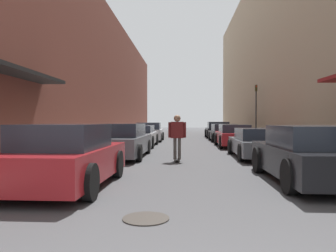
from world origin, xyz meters
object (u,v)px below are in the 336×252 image
Objects in this scene: parked_car_left_2 at (139,136)px; manhole_cover at (146,218)px; parked_car_left_1 at (123,141)px; parked_car_right_1 at (257,143)px; parked_car_right_4 at (218,130)px; skateboarder at (177,133)px; parked_car_left_3 at (149,132)px; parked_car_left_0 at (66,157)px; parked_car_right_2 at (234,136)px; parked_car_right_0 at (309,155)px; traffic_light at (256,106)px; parked_car_right_3 at (224,133)px.

manhole_cover is at bearing -81.84° from parked_car_left_2.
parked_car_right_1 is at bearing 1.30° from parked_car_left_1.
parked_car_right_4 reaches higher than parked_car_right_1.
parked_car_right_4 is 17.02m from skateboarder.
parked_car_right_4 is (5.44, 4.93, 0.03)m from parked_car_left_3.
parked_car_right_2 is (5.38, 11.43, -0.05)m from parked_car_left_0.
skateboarder is at bearing 63.62° from parked_car_left_0.
parked_car_left_0 is at bearing -116.38° from skateboarder.
parked_car_left_3 is at bearing 89.30° from parked_car_left_2.
parked_car_left_2 is at bearing 91.02° from parked_car_left_1.
parked_car_left_0 reaches higher than parked_car_right_0.
parked_car_right_0 is 4.72m from manhole_cover.
parked_car_left_1 is 13.97m from traffic_light.
parked_car_left_3 reaches higher than parked_car_right_3.
parked_car_right_4 is (0.04, 15.34, 0.10)m from parked_car_right_1.
parked_car_left_3 is 0.92× the size of parked_car_right_2.
parked_car_left_1 is 1.05× the size of parked_car_left_2.
parked_car_left_0 reaches higher than parked_car_left_2.
traffic_light is (2.39, 16.56, 1.89)m from parked_car_right_0.
manhole_cover is (-3.42, -18.65, -0.59)m from parked_car_right_3.
skateboarder is (2.20, -1.25, 0.38)m from parked_car_left_1.
parked_car_left_3 is 5.68× the size of manhole_cover.
traffic_light is (5.91, 19.63, 2.54)m from manhole_cover.
parked_car_left_0 is 0.97× the size of parked_car_right_4.
parked_car_left_1 is 1.15× the size of parked_car_right_3.
parked_car_right_1 is 6.31× the size of manhole_cover.
parked_car_left_1 is 1.11× the size of parked_car_right_2.
parked_car_left_0 is 2.42× the size of skateboarder.
parked_car_right_2 is at bearing 91.27° from parked_car_right_1.
parked_car_left_1 reaches higher than parked_car_right_2.
parked_car_left_3 is 0.95× the size of parked_car_right_4.
skateboarder is at bearing -156.51° from parked_car_right_1.
parked_car_left_2 is 1.15× the size of parked_car_left_3.
parked_car_right_1 is at bearing -88.73° from parked_car_right_2.
traffic_light reaches higher than parked_car_right_1.
parked_car_left_0 is 22.14m from parked_car_right_4.
parked_car_right_1 is at bearing -102.10° from traffic_light.
manhole_cover is at bearing -47.85° from parked_car_left_0.
traffic_light is at bearing 36.73° from parked_car_left_2.
parked_car_left_0 is at bearing -115.19° from parked_car_right_2.
parked_car_right_1 is 5.34m from parked_car_right_2.
parked_car_right_4 reaches higher than parked_car_left_1.
parked_car_right_2 is at bearing -90.58° from parked_car_right_3.
skateboarder reaches higher than parked_car_right_1.
parked_car_left_1 is 1.20× the size of traffic_light.
parked_car_right_1 reaches higher than manhole_cover.
skateboarder is 13.95m from traffic_light.
parked_car_left_2 is 1.06× the size of parked_car_right_2.
parked_car_left_0 is 5.79× the size of manhole_cover.
parked_car_right_0 is at bearing -90.00° from parked_car_right_4.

